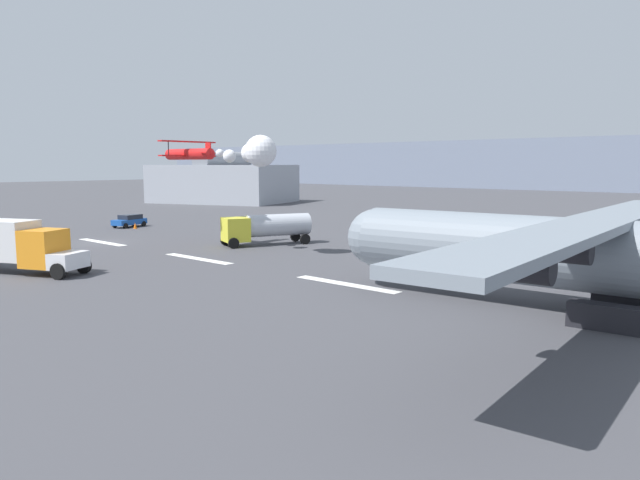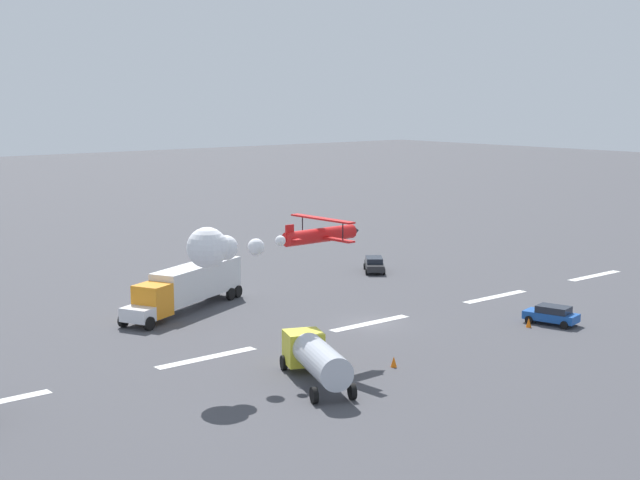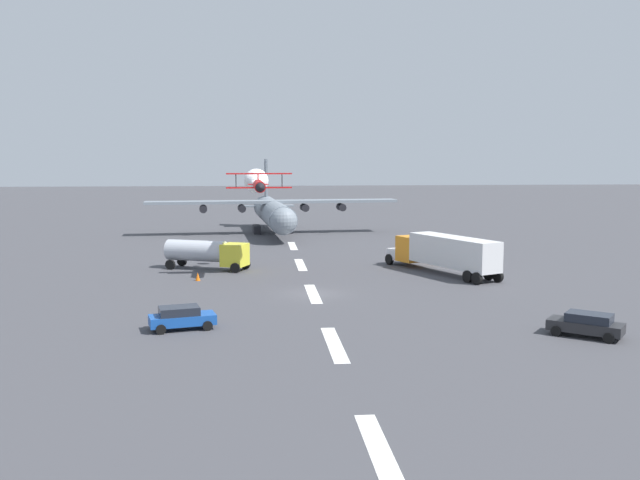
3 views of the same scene
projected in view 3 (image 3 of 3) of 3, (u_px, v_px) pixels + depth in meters
ground_plane at (313, 294)px, 56.84m from camera, size 440.00×440.00×0.00m
runway_stripe_1 at (381, 454)px, 26.07m from camera, size 8.00×0.90×0.01m
runway_stripe_2 at (334, 344)px, 41.45m from camera, size 8.00×0.90×0.01m
runway_stripe_3 at (313, 294)px, 56.83m from camera, size 8.00×0.90×0.01m
runway_stripe_4 at (301, 265)px, 72.22m from camera, size 8.00×0.90×0.01m
runway_stripe_5 at (293, 246)px, 87.60m from camera, size 8.00×0.90×0.01m
cargo_transport_plane at (274, 212)px, 100.31m from camera, size 27.77×37.01×10.93m
stunt_biplane_red at (256, 182)px, 71.08m from camera, size 14.52×6.11×2.61m
semi_truck_orange at (444, 252)px, 66.53m from camera, size 14.33×8.53×3.70m
fuel_tanker_truck at (208, 252)px, 69.02m from camera, size 5.64×8.70×2.90m
followme_car_yellow at (586, 324)px, 43.10m from camera, size 4.19×4.59×1.52m
airport_staff_sedan at (181, 317)px, 44.96m from camera, size 2.82×4.54×1.52m
traffic_cone_near at (193, 316)px, 47.23m from camera, size 0.44×0.44×0.75m
traffic_cone_far at (198, 277)px, 62.81m from camera, size 0.44×0.44×0.75m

